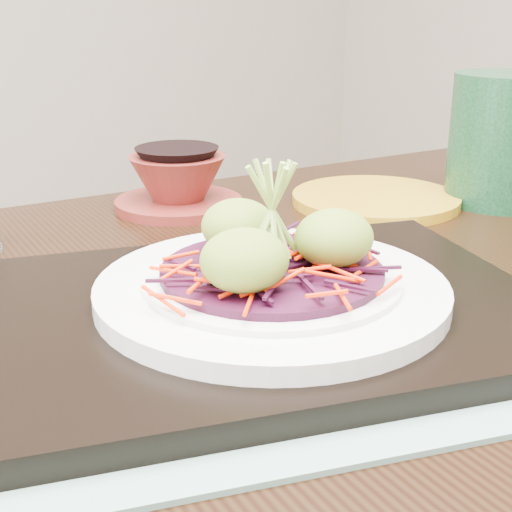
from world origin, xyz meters
TOP-DOWN VIEW (x-y plane):
  - dining_table at (0.03, 0.01)m, footprint 1.38×0.99m
  - placemat at (0.05, -0.01)m, footprint 0.57×0.51m
  - serving_tray at (0.05, -0.01)m, footprint 0.49×0.43m
  - white_plate at (0.05, -0.01)m, footprint 0.27×0.27m
  - cabbage_bed at (0.05, -0.01)m, footprint 0.17×0.17m
  - carrot_julienne at (0.05, -0.01)m, footprint 0.21×0.21m
  - guacamole_scoops at (0.05, -0.01)m, footprint 0.15×0.13m
  - scallion_garnish at (0.05, -0.01)m, footprint 0.06×0.06m
  - terracotta_bowl_set at (0.17, 0.32)m, footprint 0.21×0.21m
  - yellow_plate at (0.37, 0.20)m, footprint 0.23×0.23m
  - green_jar at (0.50, 0.11)m, footprint 0.18×0.18m

SIDE VIEW (x-z plane):
  - dining_table at x=0.03m, z-range 0.30..1.11m
  - placemat at x=0.05m, z-range 0.81..0.82m
  - yellow_plate at x=0.37m, z-range 0.81..0.83m
  - serving_tray at x=0.05m, z-range 0.82..0.84m
  - terracotta_bowl_set at x=0.17m, z-range 0.81..0.88m
  - white_plate at x=0.05m, z-range 0.84..0.86m
  - cabbage_bed at x=0.05m, z-range 0.86..0.86m
  - carrot_julienne at x=0.05m, z-range 0.86..0.87m
  - guacamole_scoops at x=0.05m, z-range 0.86..0.91m
  - green_jar at x=0.50m, z-range 0.81..0.97m
  - scallion_garnish at x=0.05m, z-range 0.86..0.95m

